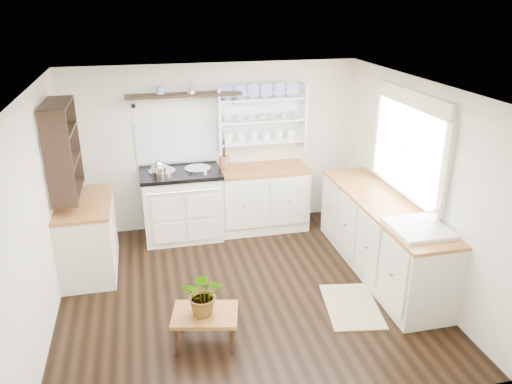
% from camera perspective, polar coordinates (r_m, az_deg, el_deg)
% --- Properties ---
extents(floor, '(4.00, 3.80, 0.01)m').
position_cam_1_polar(floor, '(5.76, -1.46, -11.30)').
color(floor, black).
rests_on(floor, ground).
extents(wall_back, '(4.00, 0.02, 2.30)m').
position_cam_1_polar(wall_back, '(6.99, -4.73, 5.13)').
color(wall_back, beige).
rests_on(wall_back, ground).
extents(wall_right, '(0.02, 3.80, 2.30)m').
position_cam_1_polar(wall_right, '(5.93, 17.72, 1.03)').
color(wall_right, beige).
rests_on(wall_right, ground).
extents(wall_left, '(0.02, 3.80, 2.30)m').
position_cam_1_polar(wall_left, '(5.24, -23.54, -2.50)').
color(wall_left, beige).
rests_on(wall_left, ground).
extents(ceiling, '(4.00, 3.80, 0.01)m').
position_cam_1_polar(ceiling, '(4.90, -1.72, 11.85)').
color(ceiling, white).
rests_on(ceiling, wall_back).
extents(window, '(0.08, 1.55, 1.22)m').
position_cam_1_polar(window, '(5.90, 17.03, 5.27)').
color(window, white).
rests_on(window, wall_right).
extents(aga_cooker, '(1.06, 0.74, 0.98)m').
position_cam_1_polar(aga_cooker, '(6.86, -8.44, -1.31)').
color(aga_cooker, beige).
rests_on(aga_cooker, floor).
extents(back_cabinets, '(1.27, 0.63, 0.90)m').
position_cam_1_polar(back_cabinets, '(7.05, 0.64, -0.60)').
color(back_cabinets, beige).
rests_on(back_cabinets, floor).
extents(right_cabinets, '(0.62, 2.43, 0.90)m').
position_cam_1_polar(right_cabinets, '(6.13, 14.10, -4.89)').
color(right_cabinets, beige).
rests_on(right_cabinets, floor).
extents(belfast_sink, '(0.55, 0.60, 0.45)m').
position_cam_1_polar(belfast_sink, '(5.41, 17.94, -5.08)').
color(belfast_sink, white).
rests_on(belfast_sink, right_cabinets).
extents(left_cabinets, '(0.62, 1.13, 0.90)m').
position_cam_1_polar(left_cabinets, '(6.29, -18.65, -4.74)').
color(left_cabinets, beige).
rests_on(left_cabinets, floor).
extents(plate_rack, '(1.20, 0.22, 0.90)m').
position_cam_1_polar(plate_rack, '(6.97, 0.56, 8.60)').
color(plate_rack, white).
rests_on(plate_rack, wall_back).
extents(high_shelf, '(1.50, 0.29, 0.16)m').
position_cam_1_polar(high_shelf, '(6.65, -8.24, 10.85)').
color(high_shelf, black).
rests_on(high_shelf, wall_back).
extents(left_shelving, '(0.28, 0.80, 1.05)m').
position_cam_1_polar(left_shelving, '(5.92, -21.25, 4.66)').
color(left_shelving, black).
rests_on(left_shelving, wall_left).
extents(kettle, '(0.19, 0.19, 0.23)m').
position_cam_1_polar(kettle, '(6.53, -11.06, 2.60)').
color(kettle, silver).
rests_on(kettle, aga_cooker).
extents(utensil_crock, '(0.14, 0.14, 0.16)m').
position_cam_1_polar(utensil_crock, '(6.85, -3.71, 3.39)').
color(utensil_crock, brown).
rests_on(utensil_crock, back_cabinets).
extents(center_table, '(0.69, 0.56, 0.33)m').
position_cam_1_polar(center_table, '(4.90, -5.83, -14.01)').
color(center_table, brown).
rests_on(center_table, floor).
extents(potted_plant, '(0.47, 0.43, 0.43)m').
position_cam_1_polar(potted_plant, '(4.75, -5.95, -11.47)').
color(potted_plant, '#3F7233').
rests_on(potted_plant, center_table).
extents(floor_rug, '(0.68, 0.93, 0.02)m').
position_cam_1_polar(floor_rug, '(5.61, 10.87, -12.68)').
color(floor_rug, '#8E8052').
rests_on(floor_rug, floor).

